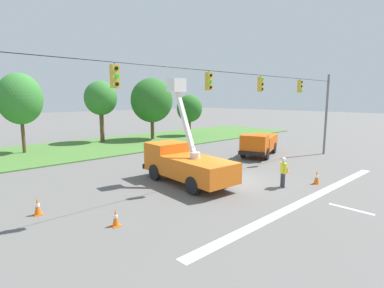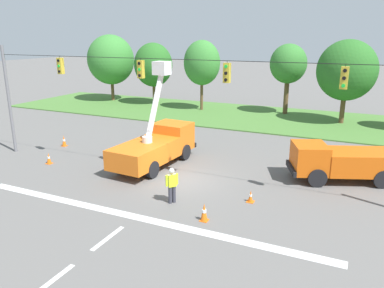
{
  "view_description": "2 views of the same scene",
  "coord_description": "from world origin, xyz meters",
  "px_view_note": "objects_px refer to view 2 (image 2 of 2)",
  "views": [
    {
      "loc": [
        -14.55,
        -11.46,
        5.14
      ],
      "look_at": [
        -1.97,
        1.89,
        2.3
      ],
      "focal_mm": 28.0,
      "sensor_mm": 36.0,
      "label": 1
    },
    {
      "loc": [
        8.6,
        -17.5,
        7.76
      ],
      "look_at": [
        -0.86,
        3.05,
        1.2
      ],
      "focal_mm": 35.0,
      "sensor_mm": 36.0,
      "label": 2
    }
  ],
  "objects_px": {
    "tree_west": "(153,65)",
    "traffic_cone_foreground_left": "(49,158)",
    "tree_east": "(288,64)",
    "utility_truck_support_near": "(343,161)",
    "road_worker": "(172,183)",
    "tree_far_west": "(111,60)",
    "tree_centre": "(202,63)",
    "traffic_cone_mid_left": "(64,141)",
    "tree_far_east": "(347,71)",
    "utility_truck_bucket_lift": "(156,144)",
    "traffic_cone_foreground_right": "(251,196)",
    "traffic_cone_mid_right": "(204,212)"
  },
  "relations": [
    {
      "from": "utility_truck_bucket_lift",
      "to": "road_worker",
      "type": "height_order",
      "value": "utility_truck_bucket_lift"
    },
    {
      "from": "tree_centre",
      "to": "tree_east",
      "type": "height_order",
      "value": "tree_centre"
    },
    {
      "from": "utility_truck_bucket_lift",
      "to": "tree_far_east",
      "type": "bearing_deg",
      "value": 59.96
    },
    {
      "from": "tree_east",
      "to": "utility_truck_support_near",
      "type": "relative_size",
      "value": 1.11
    },
    {
      "from": "tree_far_west",
      "to": "road_worker",
      "type": "height_order",
      "value": "tree_far_west"
    },
    {
      "from": "traffic_cone_foreground_right",
      "to": "traffic_cone_mid_right",
      "type": "height_order",
      "value": "traffic_cone_mid_right"
    },
    {
      "from": "tree_centre",
      "to": "traffic_cone_foreground_right",
      "type": "xyz_separation_m",
      "value": [
        11.34,
        -20.32,
        -4.75
      ]
    },
    {
      "from": "traffic_cone_foreground_left",
      "to": "traffic_cone_foreground_right",
      "type": "height_order",
      "value": "traffic_cone_foreground_left"
    },
    {
      "from": "tree_far_east",
      "to": "utility_truck_bucket_lift",
      "type": "distance_m",
      "value": 19.72
    },
    {
      "from": "utility_truck_support_near",
      "to": "traffic_cone_mid_left",
      "type": "bearing_deg",
      "value": -176.16
    },
    {
      "from": "traffic_cone_foreground_left",
      "to": "tree_far_east",
      "type": "bearing_deg",
      "value": 50.78
    },
    {
      "from": "traffic_cone_mid_right",
      "to": "road_worker",
      "type": "bearing_deg",
      "value": 153.73
    },
    {
      "from": "tree_west",
      "to": "traffic_cone_foreground_right",
      "type": "height_order",
      "value": "tree_west"
    },
    {
      "from": "tree_centre",
      "to": "tree_far_east",
      "type": "distance_m",
      "value": 14.17
    },
    {
      "from": "tree_west",
      "to": "tree_east",
      "type": "distance_m",
      "value": 15.07
    },
    {
      "from": "tree_far_west",
      "to": "road_worker",
      "type": "distance_m",
      "value": 30.99
    },
    {
      "from": "road_worker",
      "to": "utility_truck_bucket_lift",
      "type": "bearing_deg",
      "value": 127.19
    },
    {
      "from": "utility_truck_bucket_lift",
      "to": "traffic_cone_mid_left",
      "type": "distance_m",
      "value": 8.25
    },
    {
      "from": "tree_west",
      "to": "road_worker",
      "type": "xyz_separation_m",
      "value": [
        14.35,
        -22.91,
        -3.58
      ]
    },
    {
      "from": "tree_west",
      "to": "traffic_cone_mid_left",
      "type": "bearing_deg",
      "value": -81.32
    },
    {
      "from": "tree_centre",
      "to": "utility_truck_bucket_lift",
      "type": "relative_size",
      "value": 1.1
    },
    {
      "from": "tree_west",
      "to": "traffic_cone_foreground_left",
      "type": "relative_size",
      "value": 9.9
    },
    {
      "from": "tree_far_west",
      "to": "tree_far_east",
      "type": "height_order",
      "value": "tree_far_west"
    },
    {
      "from": "tree_far_east",
      "to": "tree_far_west",
      "type": "bearing_deg",
      "value": 176.42
    },
    {
      "from": "tree_west",
      "to": "tree_east",
      "type": "bearing_deg",
      "value": 2.65
    },
    {
      "from": "utility_truck_support_near",
      "to": "traffic_cone_mid_right",
      "type": "relative_size",
      "value": 7.8
    },
    {
      "from": "tree_centre",
      "to": "tree_east",
      "type": "bearing_deg",
      "value": 10.7
    },
    {
      "from": "tree_far_west",
      "to": "tree_west",
      "type": "distance_m",
      "value": 5.99
    },
    {
      "from": "tree_east",
      "to": "traffic_cone_mid_left",
      "type": "relative_size",
      "value": 8.89
    },
    {
      "from": "road_worker",
      "to": "traffic_cone_mid_right",
      "type": "bearing_deg",
      "value": -26.27
    },
    {
      "from": "tree_centre",
      "to": "traffic_cone_mid_left",
      "type": "xyz_separation_m",
      "value": [
        -3.73,
        -16.71,
        -4.64
      ]
    },
    {
      "from": "tree_far_west",
      "to": "tree_far_east",
      "type": "bearing_deg",
      "value": -3.58
    },
    {
      "from": "tree_far_west",
      "to": "traffic_cone_foreground_left",
      "type": "distance_m",
      "value": 24.16
    },
    {
      "from": "tree_west",
      "to": "traffic_cone_foreground_right",
      "type": "xyz_separation_m",
      "value": [
        17.77,
        -21.25,
        -4.29
      ]
    },
    {
      "from": "tree_far_east",
      "to": "traffic_cone_mid_right",
      "type": "height_order",
      "value": "tree_far_east"
    },
    {
      "from": "utility_truck_bucket_lift",
      "to": "utility_truck_support_near",
      "type": "xyz_separation_m",
      "value": [
        10.72,
        1.94,
        -0.19
      ]
    },
    {
      "from": "tree_west",
      "to": "utility_truck_bucket_lift",
      "type": "xyz_separation_m",
      "value": [
        10.86,
        -18.31,
        -3.26
      ]
    },
    {
      "from": "tree_centre",
      "to": "tree_east",
      "type": "distance_m",
      "value": 8.77
    },
    {
      "from": "tree_centre",
      "to": "traffic_cone_mid_right",
      "type": "relative_size",
      "value": 9.03
    },
    {
      "from": "tree_far_west",
      "to": "traffic_cone_foreground_right",
      "type": "distance_m",
      "value": 32.31
    },
    {
      "from": "tree_east",
      "to": "traffic_cone_foreground_right",
      "type": "bearing_deg",
      "value": -82.94
    },
    {
      "from": "tree_far_west",
      "to": "tree_centre",
      "type": "height_order",
      "value": "tree_far_west"
    },
    {
      "from": "utility_truck_bucket_lift",
      "to": "traffic_cone_foreground_left",
      "type": "relative_size",
      "value": 9.42
    },
    {
      "from": "tree_east",
      "to": "traffic_cone_foreground_left",
      "type": "height_order",
      "value": "tree_east"
    },
    {
      "from": "road_worker",
      "to": "traffic_cone_foreground_right",
      "type": "xyz_separation_m",
      "value": [
        3.42,
        1.66,
        -0.71
      ]
    },
    {
      "from": "tree_far_east",
      "to": "road_worker",
      "type": "relative_size",
      "value": 4.24
    },
    {
      "from": "utility_truck_bucket_lift",
      "to": "tree_west",
      "type": "bearing_deg",
      "value": 120.67
    },
    {
      "from": "utility_truck_support_near",
      "to": "road_worker",
      "type": "height_order",
      "value": "utility_truck_support_near"
    },
    {
      "from": "tree_east",
      "to": "traffic_cone_mid_left",
      "type": "height_order",
      "value": "tree_east"
    },
    {
      "from": "traffic_cone_foreground_left",
      "to": "road_worker",
      "type": "bearing_deg",
      "value": -10.78
    }
  ]
}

